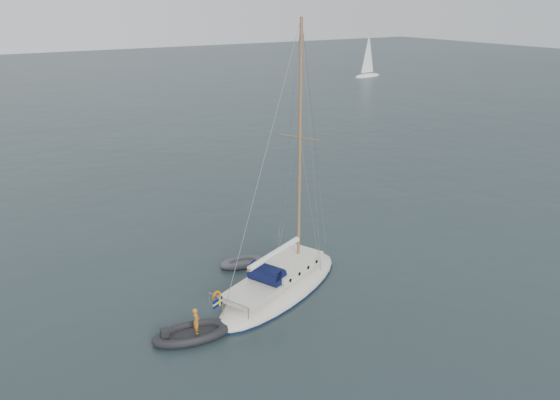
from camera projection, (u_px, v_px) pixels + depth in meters
ground at (314, 264)px, 31.14m from camera, size 300.00×300.00×0.00m
sailboat at (281, 273)px, 27.86m from camera, size 9.90×2.96×14.10m
dinghy at (243, 263)px, 30.94m from camera, size 2.64×1.19×0.38m
rib at (192, 333)px, 24.33m from camera, size 3.68×1.67×1.42m
distant_yacht_b at (368, 57)px, 106.05m from camera, size 6.69×3.57×8.87m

